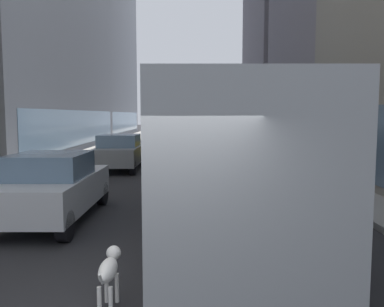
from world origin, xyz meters
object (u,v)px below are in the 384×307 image
object	(u,v)px
car_blue_hatchback	(217,133)
car_grey_wagon	(120,152)
car_black_suv	(204,143)
car_silver_sedan	(53,186)
car_yellow_taxi	(162,144)
transit_bus	(221,144)
dalmatian_dog	(109,269)

from	to	relation	value
car_blue_hatchback	car_grey_wagon	distance (m)	20.16
car_black_suv	car_grey_wagon	bearing A→B (deg)	-125.50
car_grey_wagon	car_silver_sedan	distance (m)	8.77
car_silver_sedan	car_black_suv	bearing A→B (deg)	74.45
car_black_suv	car_yellow_taxi	bearing A→B (deg)	-157.98
transit_bus	car_yellow_taxi	distance (m)	12.92
car_grey_wagon	car_yellow_taxi	bearing A→B (deg)	70.97
car_blue_hatchback	car_grey_wagon	xyz separation A→B (m)	(-5.60, -19.37, 0.00)
car_yellow_taxi	dalmatian_dog	distance (m)	17.72
transit_bus	dalmatian_dog	size ratio (longest dim) A/B	11.98
transit_bus	car_yellow_taxi	bearing A→B (deg)	100.74
transit_bus	car_grey_wagon	world-z (taller)	transit_bus
dalmatian_dog	car_yellow_taxi	bearing A→B (deg)	91.94
car_blue_hatchback	car_yellow_taxi	bearing A→B (deg)	-105.19
transit_bus	car_yellow_taxi	size ratio (longest dim) A/B	2.79
transit_bus	car_black_suv	xyz separation A→B (m)	(0.00, 13.63, -0.96)
transit_bus	car_yellow_taxi	xyz separation A→B (m)	(-2.40, 12.65, -0.95)
car_blue_hatchback	car_silver_sedan	distance (m)	28.69
car_grey_wagon	dalmatian_dog	bearing A→B (deg)	-80.44
car_black_suv	dalmatian_dog	xyz separation A→B (m)	(-1.80, -18.68, -0.31)
car_grey_wagon	dalmatian_dog	distance (m)	13.26
dalmatian_dog	car_grey_wagon	bearing A→B (deg)	99.56
car_black_suv	dalmatian_dog	size ratio (longest dim) A/B	4.21
dalmatian_dog	transit_bus	bearing A→B (deg)	70.41
car_silver_sedan	dalmatian_dog	bearing A→B (deg)	-62.91
car_yellow_taxi	car_silver_sedan	xyz separation A→B (m)	(-1.60, -13.41, -0.00)
car_silver_sedan	dalmatian_dog	distance (m)	4.84
car_grey_wagon	car_black_suv	distance (m)	6.89
car_grey_wagon	transit_bus	bearing A→B (deg)	-63.49
car_silver_sedan	dalmatian_dog	size ratio (longest dim) A/B	4.27
car_yellow_taxi	dalmatian_dog	world-z (taller)	car_yellow_taxi
car_silver_sedan	transit_bus	bearing A→B (deg)	10.62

